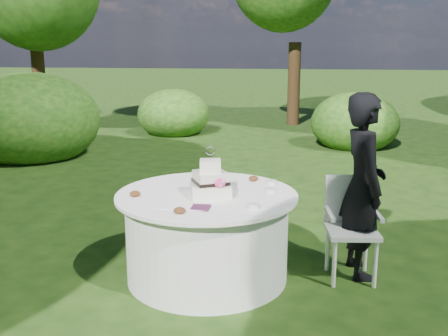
{
  "coord_description": "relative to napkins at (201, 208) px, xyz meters",
  "views": [
    {
      "loc": [
        0.74,
        -4.25,
        2.02
      ],
      "look_at": [
        0.15,
        0.0,
        1.0
      ],
      "focal_mm": 42.0,
      "sensor_mm": 36.0,
      "label": 1
    }
  ],
  "objects": [
    {
      "name": "ground",
      "position": [
        -0.03,
        0.43,
        -0.78
      ],
      "size": [
        80.0,
        80.0,
        0.0
      ],
      "primitive_type": "plane",
      "color": "#16320D",
      "rests_on": "ground"
    },
    {
      "name": "napkins",
      "position": [
        0.0,
        0.0,
        0.0
      ],
      "size": [
        0.14,
        0.14,
        0.02
      ],
      "primitive_type": "cube",
      "color": "#4D2140",
      "rests_on": "table"
    },
    {
      "name": "feather_plume",
      "position": [
        -0.18,
        -0.06,
        -0.0
      ],
      "size": [
        0.48,
        0.07,
        0.01
      ],
      "primitive_type": "ellipsoid",
      "color": "white",
      "rests_on": "table"
    },
    {
      "name": "guest",
      "position": [
        1.31,
        0.71,
        0.04
      ],
      "size": [
        0.49,
        0.65,
        1.63
      ],
      "primitive_type": "imported",
      "rotation": [
        0.0,
        0.0,
        1.75
      ],
      "color": "black",
      "rests_on": "ground"
    },
    {
      "name": "table",
      "position": [
        -0.03,
        0.43,
        -0.39
      ],
      "size": [
        1.56,
        1.56,
        0.77
      ],
      "color": "white",
      "rests_on": "ground"
    },
    {
      "name": "cake",
      "position": [
        0.02,
        0.38,
        0.1
      ],
      "size": [
        0.4,
        0.4,
        0.43
      ],
      "color": "silver",
      "rests_on": "table"
    },
    {
      "name": "chair",
      "position": [
        1.21,
        0.64,
        -0.26
      ],
      "size": [
        0.48,
        0.47,
        0.89
      ],
      "color": "silver",
      "rests_on": "ground"
    },
    {
      "name": "votives",
      "position": [
        0.48,
        0.46,
        0.01
      ],
      "size": [
        0.21,
        0.83,
        0.04
      ],
      "color": "silver",
      "rests_on": "table"
    },
    {
      "name": "petal_cups",
      "position": [
        -0.14,
        0.34,
        0.02
      ],
      "size": [
        1.03,
        1.13,
        0.05
      ],
      "color": "#562D16",
      "rests_on": "table"
    }
  ]
}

